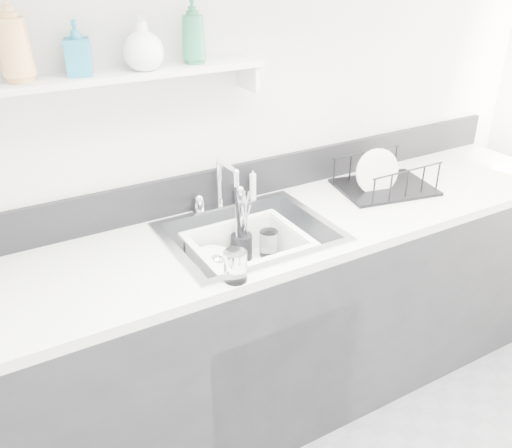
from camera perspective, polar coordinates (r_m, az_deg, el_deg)
room_shell at (r=1.23m, az=18.53°, el=15.26°), size 3.50×3.00×2.60m
counter_run at (r=2.35m, az=-0.62°, el=-10.83°), size 3.20×0.62×0.92m
backsplash at (r=2.30m, az=-4.34°, el=3.91°), size 3.20×0.02×0.16m
sink at (r=2.14m, az=-0.67°, el=-3.03°), size 0.64×0.52×0.20m
faucet at (r=2.26m, az=-3.74°, el=3.00°), size 0.26×0.18×0.23m
side_sprayer at (r=2.34m, az=-0.33°, el=4.12°), size 0.03×0.03×0.14m
wall_shelf at (r=1.96m, az=-13.51°, el=14.86°), size 1.00×0.16×0.12m
wash_tub at (r=2.10m, az=-0.81°, el=-3.51°), size 0.47×0.40×0.17m
plate_stack at (r=2.10m, az=-3.59°, el=-4.91°), size 0.26×0.25×0.10m
utensil_cup at (r=2.20m, az=-1.54°, el=-2.21°), size 0.09×0.09×0.29m
ladle at (r=2.11m, az=-2.54°, el=-4.36°), size 0.26×0.18×0.07m
tumbler_in_tub at (r=2.22m, az=1.36°, el=-2.06°), size 0.09×0.09×0.11m
tumbler_counter at (r=1.78m, az=-2.18°, el=-4.46°), size 0.09×0.09×0.11m
dish_rack at (r=2.52m, az=13.49°, el=5.16°), size 0.47×0.39×0.15m
bowl_small at (r=2.13m, az=2.34°, el=-4.57°), size 0.14×0.14×0.04m
soap_bottle_a at (r=1.87m, az=-24.20°, el=17.43°), size 0.11×0.11×0.26m
soap_bottle_b at (r=1.91m, az=-18.31°, el=17.17°), size 0.10×0.10×0.17m
soap_bottle_c at (r=1.94m, az=-11.82°, el=18.12°), size 0.17×0.17×0.18m
soap_bottle_d at (r=2.03m, az=-6.63°, el=19.61°), size 0.10×0.10×0.23m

